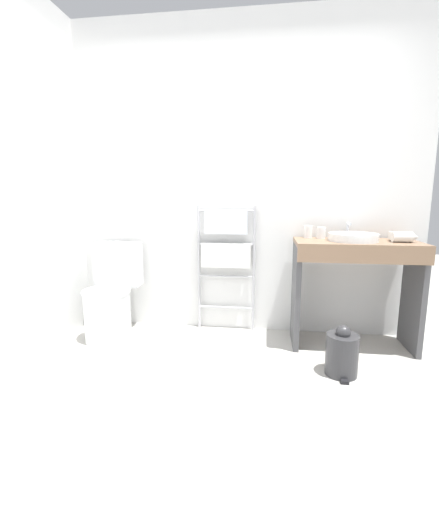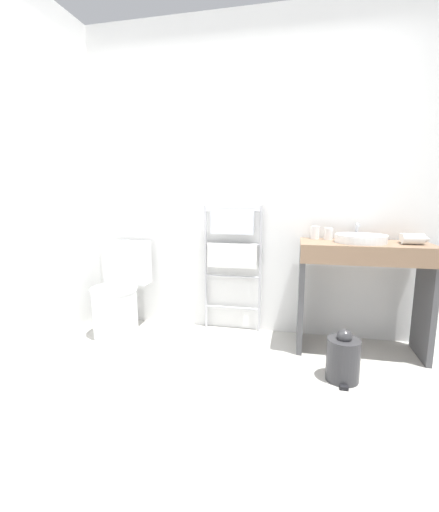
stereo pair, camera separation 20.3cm
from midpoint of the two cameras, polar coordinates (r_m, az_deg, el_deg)
ground_plane at (r=1.93m, az=-4.50°, el=-28.03°), size 12.00×12.00×0.00m
wall_back at (r=3.03m, az=1.35°, el=12.57°), size 3.09×0.12×2.65m
wall_side at (r=2.87m, az=-32.37°, el=11.22°), size 0.12×2.17×2.65m
toilet at (r=3.10m, az=-19.46°, el=-6.72°), size 0.39×0.54×0.80m
towel_radiator at (r=2.96m, az=-0.90°, el=1.53°), size 0.51×0.06×1.11m
vanity_counter at (r=2.82m, az=19.76°, el=-3.21°), size 0.93×0.45×0.85m
sink_basin at (r=2.77m, az=19.44°, el=3.02°), size 0.37×0.37×0.06m
faucet at (r=2.94m, az=18.78°, el=4.47°), size 0.02×0.10×0.13m
cup_near_wall at (r=2.87m, az=12.60°, el=3.96°), size 0.07×0.07×0.10m
cup_near_edge at (r=2.86m, az=14.65°, el=3.76°), size 0.07×0.07×0.09m
hair_dryer at (r=2.84m, az=26.45°, el=2.87°), size 0.19×0.17×0.08m
trash_bin at (r=2.48m, az=17.48°, el=-15.25°), size 0.21×0.24×0.35m
bath_mat at (r=2.75m, az=-22.63°, el=-16.28°), size 0.56×0.36×0.01m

